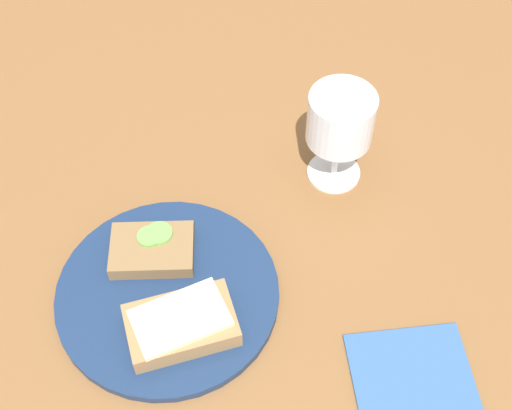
# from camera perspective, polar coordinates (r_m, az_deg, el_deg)

# --- Properties ---
(wooden_table) EXTENTS (1.40, 1.40, 0.03)m
(wooden_table) POSITION_cam_1_polar(r_m,az_deg,el_deg) (0.81, -4.71, -4.79)
(wooden_table) COLOR brown
(wooden_table) RESTS_ON ground
(plate) EXTENTS (0.24, 0.24, 0.01)m
(plate) POSITION_cam_1_polar(r_m,az_deg,el_deg) (0.77, -7.07, -7.06)
(plate) COLOR navy
(plate) RESTS_ON wooden_table
(sandwich_with_cucumber) EXTENTS (0.11, 0.10, 0.02)m
(sandwich_with_cucumber) POSITION_cam_1_polar(r_m,az_deg,el_deg) (0.79, -8.29, -3.51)
(sandwich_with_cucumber) COLOR brown
(sandwich_with_cucumber) RESTS_ON plate
(sandwich_with_cheese) EXTENTS (0.12, 0.09, 0.03)m
(sandwich_with_cheese) POSITION_cam_1_polar(r_m,az_deg,el_deg) (0.73, -6.01, -9.46)
(sandwich_with_cheese) COLOR #937047
(sandwich_with_cheese) RESTS_ON plate
(wine_glass) EXTENTS (0.08, 0.08, 0.13)m
(wine_glass) POSITION_cam_1_polar(r_m,az_deg,el_deg) (0.81, 6.78, 6.66)
(wine_glass) COLOR white
(wine_glass) RESTS_ON wooden_table
(napkin) EXTENTS (0.16, 0.17, 0.00)m
(napkin) POSITION_cam_1_polar(r_m,az_deg,el_deg) (0.74, 12.58, -14.05)
(napkin) COLOR #33598C
(napkin) RESTS_ON wooden_table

